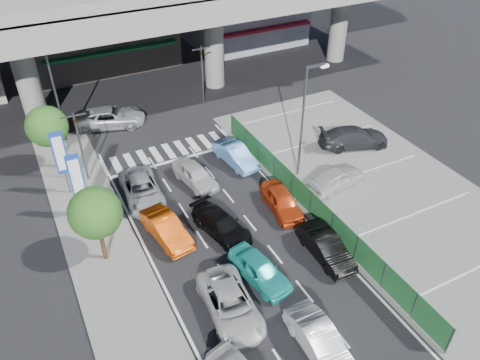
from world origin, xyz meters
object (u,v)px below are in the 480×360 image
taxi_orange_left (166,229)px  crossing_wagon_silver (110,117)px  street_lamp_right (305,113)px  hatch_black_mid_right (326,247)px  tree_near (95,213)px  sedan_white_front_mid (195,175)px  parked_sedan_white (336,178)px  street_lamp_left (56,83)px  tree_far (47,126)px  hatch_white_back_mid (320,340)px  taxi_teal_mid (260,269)px  sedan_black_mid (221,225)px  traffic_cone (293,179)px  traffic_light_right (202,61)px  taxi_orange_right (282,201)px  sedan_white_mid_left (230,304)px  wagon_silver_front_left (142,190)px  traffic_light_left (77,131)px  parked_sedan_dgrey (354,137)px  signboard_far (60,155)px  kei_truck_front_right (235,155)px  signboard_near (77,179)px

taxi_orange_left → crossing_wagon_silver: size_ratio=0.76×
street_lamp_right → hatch_black_mid_right: (-3.14, -7.38, -4.08)m
tree_near → taxi_orange_left: tree_near is taller
sedan_white_front_mid → parked_sedan_white: parked_sedan_white is taller
street_lamp_left → tree_far: size_ratio=1.67×
hatch_white_back_mid → taxi_teal_mid: (-0.31, 5.01, 0.00)m
sedan_black_mid → hatch_white_back_mid: bearing=-99.9°
hatch_black_mid_right → traffic_cone: 6.91m
traffic_light_right → traffic_cone: bearing=-87.6°
crossing_wagon_silver → taxi_orange_right: bearing=-139.8°
tree_far → hatch_white_back_mid: (8.05, -20.67, -2.70)m
sedan_black_mid → taxi_orange_right: taxi_orange_right is taller
hatch_white_back_mid → taxi_orange_right: bearing=69.0°
hatch_white_back_mid → sedan_white_mid_left: size_ratio=0.86×
tree_near → wagon_silver_front_left: size_ratio=0.97×
street_lamp_left → hatch_white_back_mid: size_ratio=1.91×
hatch_white_back_mid → crossing_wagon_silver: crossing_wagon_silver is taller
traffic_light_left → parked_sedan_dgrey: size_ratio=1.00×
traffic_light_right → signboard_far: traffic_light_right is taller
sedan_white_front_mid → kei_truck_front_right: 3.66m
wagon_silver_front_left → crossing_wagon_silver: crossing_wagon_silver is taller
traffic_light_right → taxi_orange_right: bearing=-95.5°
crossing_wagon_silver → sedan_black_mid: bearing=-154.3°
hatch_black_mid_right → sedan_black_mid: 6.20m
street_lamp_right → traffic_cone: bearing=-143.9°
tree_near → taxi_teal_mid: size_ratio=1.19×
tree_near → hatch_black_mid_right: size_ratio=1.15×
traffic_light_left → tree_far: size_ratio=1.08×
street_lamp_right → hatch_white_back_mid: (-6.92, -12.17, -4.08)m
signboard_far → taxi_teal_mid: 14.50m
tree_far → traffic_light_left: bearing=-57.4°
street_lamp_left → signboard_near: 10.19m
taxi_teal_mid → taxi_orange_right: 5.94m
taxi_orange_right → sedan_white_front_mid: 6.34m
street_lamp_right → signboard_near: bearing=172.1°
wagon_silver_front_left → sedan_white_front_mid: 3.73m
taxi_teal_mid → traffic_light_right: bearing=63.7°
parked_sedan_white → tree_near: bearing=79.9°
signboard_far → taxi_teal_mid: size_ratio=1.16×
hatch_black_mid_right → taxi_orange_left: bearing=144.9°
traffic_light_right → taxi_orange_left: (-8.86, -14.91, -3.25)m
taxi_orange_left → taxi_teal_mid: bearing=-67.2°
traffic_light_left → wagon_silver_front_left: bearing=-53.3°
street_lamp_right → parked_sedan_white: size_ratio=1.88×
traffic_cone → signboard_near: bearing=168.2°
signboard_near → wagon_silver_front_left: (3.72, 0.36, -2.37)m
sedan_black_mid → taxi_orange_right: (4.29, 0.18, 0.06)m
parked_sedan_dgrey → traffic_cone: bearing=124.7°
wagon_silver_front_left → crossing_wagon_silver: (0.67, 10.42, 0.08)m
traffic_light_right → crossing_wagon_silver: (-8.32, -0.22, -3.17)m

